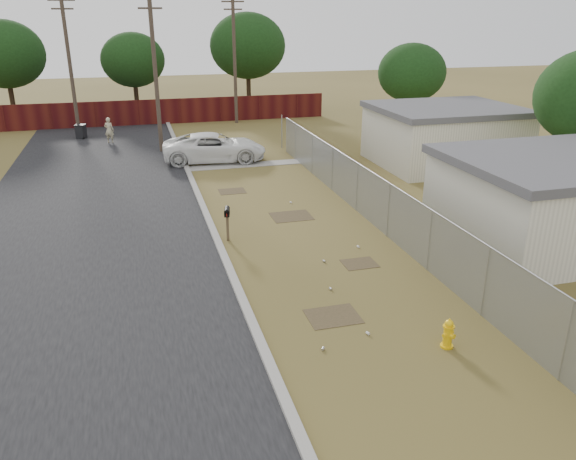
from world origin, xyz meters
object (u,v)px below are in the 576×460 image
object	(u,v)px
pickup_truck	(215,147)
trash_bin	(81,131)
mailbox	(227,215)
pedestrian	(109,130)
fire_hydrant	(448,334)

from	to	relation	value
pickup_truck	trash_bin	size ratio (longest dim) A/B	6.12
mailbox	trash_bin	world-z (taller)	mailbox
mailbox	pedestrian	bearing A→B (deg)	103.55
pickup_truck	pedestrian	bearing A→B (deg)	47.60
mailbox	pedestrian	xyz separation A→B (m)	(-4.37, 18.14, -0.19)
mailbox	pedestrian	size ratio (longest dim) A/B	0.78
mailbox	trash_bin	size ratio (longest dim) A/B	1.37
pickup_truck	pedestrian	world-z (taller)	pedestrian
fire_hydrant	pickup_truck	world-z (taller)	pickup_truck
pedestrian	trash_bin	world-z (taller)	pedestrian
pickup_truck	trash_bin	bearing A→B (deg)	48.35
fire_hydrant	pedestrian	world-z (taller)	pedestrian
mailbox	pickup_truck	size ratio (longest dim) A/B	0.22
fire_hydrant	mailbox	world-z (taller)	mailbox
trash_bin	pickup_truck	bearing A→B (deg)	-47.96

